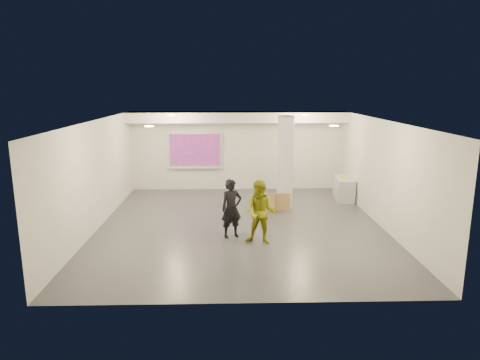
{
  "coord_description": "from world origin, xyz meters",
  "views": [
    {
      "loc": [
        -0.33,
        -11.69,
        3.9
      ],
      "look_at": [
        0.0,
        0.4,
        1.25
      ],
      "focal_mm": 32.0,
      "sensor_mm": 36.0,
      "label": 1
    }
  ],
  "objects_px": {
    "woman": "(232,209)",
    "man": "(261,212)",
    "column": "(285,163)",
    "credenza": "(344,189)",
    "projection_screen": "(195,150)"
  },
  "relations": [
    {
      "from": "woman",
      "to": "man",
      "type": "bearing_deg",
      "value": -55.34
    },
    {
      "from": "woman",
      "to": "man",
      "type": "distance_m",
      "value": 0.88
    },
    {
      "from": "projection_screen",
      "to": "woman",
      "type": "height_order",
      "value": "projection_screen"
    },
    {
      "from": "man",
      "to": "projection_screen",
      "type": "bearing_deg",
      "value": 126.34
    },
    {
      "from": "column",
      "to": "projection_screen",
      "type": "relative_size",
      "value": 1.43
    },
    {
      "from": "column",
      "to": "man",
      "type": "distance_m",
      "value": 3.45
    },
    {
      "from": "credenza",
      "to": "man",
      "type": "xyz_separation_m",
      "value": [
        -3.25,
        -4.24,
        0.42
      ]
    },
    {
      "from": "woman",
      "to": "column",
      "type": "bearing_deg",
      "value": 36.1
    },
    {
      "from": "woman",
      "to": "man",
      "type": "height_order",
      "value": "man"
    },
    {
      "from": "credenza",
      "to": "man",
      "type": "height_order",
      "value": "man"
    },
    {
      "from": "credenza",
      "to": "woman",
      "type": "height_order",
      "value": "woman"
    },
    {
      "from": "column",
      "to": "credenza",
      "type": "height_order",
      "value": "column"
    },
    {
      "from": "projection_screen",
      "to": "man",
      "type": "xyz_separation_m",
      "value": [
        2.07,
        -5.88,
        -0.71
      ]
    },
    {
      "from": "column",
      "to": "projection_screen",
      "type": "xyz_separation_m",
      "value": [
        -3.1,
        2.65,
        0.03
      ]
    },
    {
      "from": "projection_screen",
      "to": "man",
      "type": "relative_size",
      "value": 1.29
    }
  ]
}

